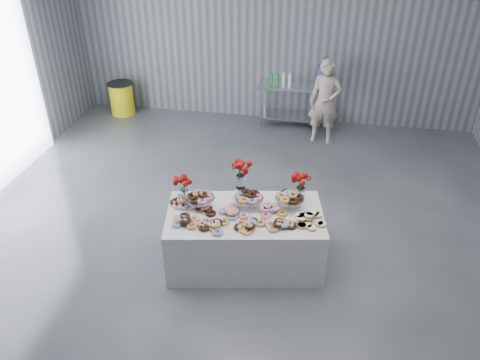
# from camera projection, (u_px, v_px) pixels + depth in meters

# --- Properties ---
(ground) EXTENTS (9.00, 9.00, 0.00)m
(ground) POSITION_uv_depth(u_px,v_px,m) (229.00, 255.00, 6.15)
(ground) COLOR #3B3E43
(ground) RESTS_ON ground
(room_walls) EXTENTS (8.04, 9.04, 4.02)m
(room_walls) POSITION_uv_depth(u_px,v_px,m) (202.00, 54.00, 4.87)
(room_walls) COLOR gray
(room_walls) RESTS_ON ground
(display_table) EXTENTS (2.05, 1.34, 0.75)m
(display_table) POSITION_uv_depth(u_px,v_px,m) (245.00, 238.00, 5.87)
(display_table) COLOR white
(display_table) RESTS_ON ground
(prep_table) EXTENTS (1.50, 0.60, 0.90)m
(prep_table) POSITION_uv_depth(u_px,v_px,m) (296.00, 98.00, 9.17)
(prep_table) COLOR silver
(prep_table) RESTS_ON ground
(donut_mounds) EXTENTS (1.92, 1.12, 0.09)m
(donut_mounds) POSITION_uv_depth(u_px,v_px,m) (244.00, 213.00, 5.61)
(donut_mounds) COLOR #DEAF51
(donut_mounds) RESTS_ON display_table
(cake_stand_left) EXTENTS (0.36, 0.36, 0.17)m
(cake_stand_left) POSITION_uv_depth(u_px,v_px,m) (200.00, 197.00, 5.72)
(cake_stand_left) COLOR silver
(cake_stand_left) RESTS_ON display_table
(cake_stand_mid) EXTENTS (0.36, 0.36, 0.17)m
(cake_stand_mid) POSITION_uv_depth(u_px,v_px,m) (249.00, 197.00, 5.73)
(cake_stand_mid) COLOR silver
(cake_stand_mid) RESTS_ON display_table
(cake_stand_right) EXTENTS (0.36, 0.36, 0.17)m
(cake_stand_right) POSITION_uv_depth(u_px,v_px,m) (290.00, 197.00, 5.73)
(cake_stand_right) COLOR silver
(cake_stand_right) RESTS_ON display_table
(danish_pile) EXTENTS (0.48, 0.48, 0.11)m
(danish_pile) POSITION_uv_depth(u_px,v_px,m) (309.00, 217.00, 5.52)
(danish_pile) COLOR white
(danish_pile) RESTS_ON display_table
(bouquet_left) EXTENTS (0.26, 0.26, 0.42)m
(bouquet_left) POSITION_uv_depth(u_px,v_px,m) (184.00, 182.00, 5.73)
(bouquet_left) COLOR white
(bouquet_left) RESTS_ON display_table
(bouquet_right) EXTENTS (0.26, 0.26, 0.42)m
(bouquet_right) POSITION_uv_depth(u_px,v_px,m) (301.00, 180.00, 5.77)
(bouquet_right) COLOR white
(bouquet_right) RESTS_ON display_table
(bouquet_center) EXTENTS (0.26, 0.26, 0.57)m
(bouquet_center) POSITION_uv_depth(u_px,v_px,m) (241.00, 172.00, 5.77)
(bouquet_center) COLOR silver
(bouquet_center) RESTS_ON display_table
(water_jug) EXTENTS (0.28, 0.28, 0.55)m
(water_jug) POSITION_uv_depth(u_px,v_px,m) (325.00, 73.00, 8.82)
(water_jug) COLOR #3B6AC9
(water_jug) RESTS_ON prep_table
(drink_bottles) EXTENTS (0.54, 0.08, 0.27)m
(drink_bottles) POSITION_uv_depth(u_px,v_px,m) (281.00, 78.00, 8.92)
(drink_bottles) COLOR #268C33
(drink_bottles) RESTS_ON prep_table
(person) EXTENTS (0.60, 0.41, 1.58)m
(person) POSITION_uv_depth(u_px,v_px,m) (325.00, 102.00, 8.58)
(person) COLOR #CC8C93
(person) RESTS_ON ground
(trash_barrel) EXTENTS (0.53, 0.53, 0.68)m
(trash_barrel) POSITION_uv_depth(u_px,v_px,m) (122.00, 98.00, 9.90)
(trash_barrel) COLOR yellow
(trash_barrel) RESTS_ON ground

